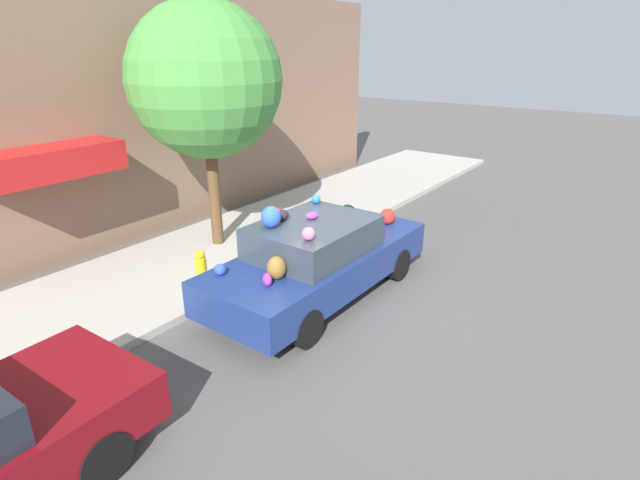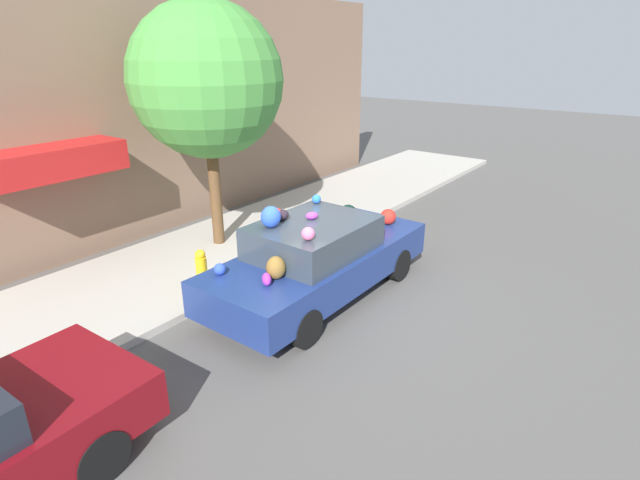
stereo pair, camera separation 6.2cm
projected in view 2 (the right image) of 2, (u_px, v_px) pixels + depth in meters
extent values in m
plane|color=#565451|center=(314.00, 293.00, 8.96)|extent=(60.00, 60.00, 0.00)
cube|color=#B2ADA3|center=(212.00, 254.00, 10.44)|extent=(24.00, 3.20, 0.13)
cube|color=#846651|center=(131.00, 117.00, 10.72)|extent=(18.00, 0.30, 5.38)
cube|color=red|center=(51.00, 162.00, 9.00)|extent=(2.55, 0.90, 0.55)
cylinder|color=brown|center=(215.00, 191.00, 10.46)|extent=(0.24, 0.24, 2.33)
sphere|color=#47933D|center=(206.00, 80.00, 9.64)|extent=(3.00, 3.00, 3.00)
cylinder|color=gold|center=(202.00, 272.00, 8.84)|extent=(0.20, 0.20, 0.55)
sphere|color=gold|center=(200.00, 254.00, 8.71)|extent=(0.18, 0.18, 0.18)
cube|color=navy|center=(320.00, 264.00, 8.66)|extent=(4.53, 1.78, 0.59)
cube|color=#333D47|center=(313.00, 237.00, 8.32)|extent=(2.05, 1.55, 0.54)
cylinder|color=black|center=(330.00, 245.00, 10.26)|extent=(0.61, 0.18, 0.61)
cylinder|color=black|center=(399.00, 265.00, 9.36)|extent=(0.61, 0.18, 0.61)
cylinder|color=black|center=(230.00, 297.00, 8.19)|extent=(0.61, 0.18, 0.61)
cylinder|color=black|center=(306.00, 328.00, 7.28)|extent=(0.61, 0.18, 0.61)
ellipsoid|color=olive|center=(276.00, 268.00, 7.41)|extent=(0.31, 0.30, 0.36)
sphere|color=pink|center=(308.00, 234.00, 7.44)|extent=(0.27, 0.27, 0.20)
ellipsoid|color=black|center=(282.00, 215.00, 8.31)|extent=(0.39, 0.33, 0.16)
sphere|color=blue|center=(316.00, 199.00, 9.14)|extent=(0.22, 0.22, 0.17)
ellipsoid|color=purple|center=(312.00, 216.00, 8.33)|extent=(0.26, 0.23, 0.13)
ellipsoid|color=black|center=(348.00, 213.00, 9.88)|extent=(0.35, 0.38, 0.31)
sphere|color=red|center=(277.00, 214.00, 8.32)|extent=(0.22, 0.22, 0.19)
ellipsoid|color=pink|center=(378.00, 223.00, 9.60)|extent=(0.17, 0.17, 0.13)
sphere|color=red|center=(388.00, 217.00, 9.66)|extent=(0.43, 0.43, 0.30)
ellipsoid|color=white|center=(351.00, 209.00, 10.30)|extent=(0.21, 0.20, 0.16)
ellipsoid|color=#AF33BC|center=(267.00, 279.00, 7.24)|extent=(0.24, 0.25, 0.19)
sphere|color=blue|center=(220.00, 269.00, 7.57)|extent=(0.20, 0.20, 0.18)
ellipsoid|color=blue|center=(271.00, 217.00, 7.93)|extent=(0.40, 0.38, 0.35)
cylinder|color=black|center=(23.00, 397.00, 5.88)|extent=(0.60, 0.20, 0.59)
cylinder|color=black|center=(101.00, 456.00, 5.04)|extent=(0.60, 0.20, 0.59)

